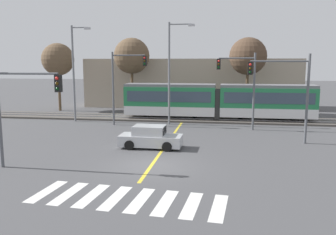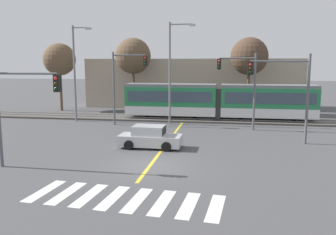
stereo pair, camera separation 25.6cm
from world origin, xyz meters
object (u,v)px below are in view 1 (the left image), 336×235
at_px(traffic_light_far_left, 124,77).
at_px(bare_tree_far_west, 58,60).
at_px(light_rail_tram, 218,100).
at_px(traffic_light_far_right, 242,80).
at_px(street_lamp_west, 75,68).
at_px(sedan_crossing, 151,138).
at_px(traffic_light_mid_right, 287,85).
at_px(street_lamp_centre, 171,67).
at_px(bare_tree_east, 248,56).
at_px(bare_tree_west, 132,56).
at_px(traffic_light_near_left, 20,100).

relative_size(traffic_light_far_left, bare_tree_far_west, 0.84).
bearing_deg(light_rail_tram, bare_tree_far_west, 166.59).
relative_size(light_rail_tram, traffic_light_far_right, 2.83).
distance_m(street_lamp_west, bare_tree_far_west, 8.81).
xyz_separation_m(sedan_crossing, traffic_light_mid_right, (9.22, 2.96, 3.47)).
bearing_deg(street_lamp_centre, bare_tree_east, 46.81).
height_order(traffic_light_far_left, bare_tree_west, bare_tree_west).
distance_m(street_lamp_centre, bare_tree_east, 10.77).
relative_size(sedan_crossing, street_lamp_centre, 0.45).
bearing_deg(street_lamp_centre, sedan_crossing, -90.17).
bearing_deg(traffic_light_far_left, traffic_light_near_left, -96.92).
bearing_deg(street_lamp_centre, street_lamp_west, 178.60).
bearing_deg(traffic_light_far_left, bare_tree_east, 37.89).
distance_m(sedan_crossing, traffic_light_far_right, 10.58).
bearing_deg(traffic_light_far_right, bare_tree_far_west, 156.56).
height_order(light_rail_tram, bare_tree_east, bare_tree_east).
xyz_separation_m(traffic_light_far_left, bare_tree_west, (-1.76, 9.76, 2.07)).
bearing_deg(bare_tree_west, street_lamp_west, -112.56).
height_order(light_rail_tram, street_lamp_west, street_lamp_west).
distance_m(traffic_light_far_right, bare_tree_far_west, 22.84).
bearing_deg(traffic_light_mid_right, street_lamp_centre, 144.84).
bearing_deg(traffic_light_near_left, traffic_light_far_right, 47.67).
distance_m(traffic_light_near_left, traffic_light_mid_right, 17.41).
distance_m(light_rail_tram, street_lamp_west, 14.26).
xyz_separation_m(street_lamp_centre, bare_tree_far_west, (-14.59, 7.32, 0.78)).
bearing_deg(bare_tree_far_west, street_lamp_west, -54.05).
xyz_separation_m(traffic_light_far_left, bare_tree_east, (11.55, 8.98, 1.98)).
xyz_separation_m(traffic_light_mid_right, bare_tree_west, (-15.17, 15.07, 2.30)).
bearing_deg(sedan_crossing, traffic_light_far_left, 116.83).
height_order(traffic_light_mid_right, bare_tree_east, bare_tree_east).
xyz_separation_m(light_rail_tram, traffic_light_far_left, (-8.43, -4.01, 2.35)).
relative_size(light_rail_tram, bare_tree_west, 2.15).
bearing_deg(bare_tree_west, street_lamp_centre, -55.18).
distance_m(traffic_light_near_left, bare_tree_east, 26.62).
bearing_deg(bare_tree_east, bare_tree_west, 176.65).
distance_m(traffic_light_far_right, bare_tree_west, 16.19).
height_order(street_lamp_west, street_lamp_centre, street_lamp_centre).
bearing_deg(bare_tree_east, street_lamp_centre, -133.19).
relative_size(sedan_crossing, bare_tree_west, 0.49).
bearing_deg(traffic_light_far_left, traffic_light_mid_right, -21.59).
relative_size(traffic_light_near_left, traffic_light_mid_right, 0.90).
xyz_separation_m(light_rail_tram, bare_tree_west, (-10.19, 5.76, 4.42)).
relative_size(street_lamp_centre, bare_tree_west, 1.09).
bearing_deg(traffic_light_mid_right, traffic_light_far_right, 121.47).
relative_size(traffic_light_far_right, street_lamp_centre, 0.70).
height_order(light_rail_tram, bare_tree_far_west, bare_tree_far_west).
relative_size(traffic_light_far_left, bare_tree_west, 0.78).
bearing_deg(traffic_light_near_left, traffic_light_mid_right, 29.81).
bearing_deg(traffic_light_far_right, light_rail_tram, 114.42).
relative_size(traffic_light_mid_right, street_lamp_west, 0.69).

